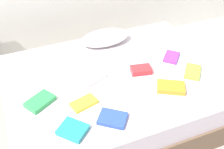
# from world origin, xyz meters

# --- Properties ---
(ground_plane) EXTENTS (8.00, 8.00, 0.00)m
(ground_plane) POSITION_xyz_m (0.00, 0.00, 0.00)
(ground_plane) COLOR #9E998E
(bed) EXTENTS (2.00, 1.50, 0.50)m
(bed) POSITION_xyz_m (0.00, 0.00, 0.25)
(bed) COLOR brown
(bed) RESTS_ON ground
(pillow) EXTENTS (0.52, 0.26, 0.15)m
(pillow) POSITION_xyz_m (0.12, 0.54, 0.57)
(pillow) COLOR white
(pillow) RESTS_ON bed
(textbook_green) EXTENTS (0.27, 0.24, 0.04)m
(textbook_green) POSITION_xyz_m (-0.70, -0.10, 0.52)
(textbook_green) COLOR green
(textbook_green) RESTS_ON bed
(textbook_white) EXTENTS (0.27, 0.23, 0.04)m
(textbook_white) POSITION_xyz_m (-0.20, 0.04, 0.52)
(textbook_white) COLOR white
(textbook_white) RESTS_ON bed
(textbook_blue) EXTENTS (0.27, 0.26, 0.03)m
(textbook_blue) POSITION_xyz_m (-0.21, -0.49, 0.52)
(textbook_blue) COLOR #2847B7
(textbook_blue) RESTS_ON bed
(textbook_orange) EXTENTS (0.28, 0.25, 0.04)m
(textbook_orange) POSITION_xyz_m (0.39, -0.35, 0.52)
(textbook_orange) COLOR orange
(textbook_orange) RESTS_ON bed
(textbook_lime) EXTENTS (0.24, 0.25, 0.03)m
(textbook_lime) POSITION_xyz_m (0.69, -0.23, 0.52)
(textbook_lime) COLOR #8CC638
(textbook_lime) RESTS_ON bed
(textbook_purple) EXTENTS (0.23, 0.23, 0.02)m
(textbook_purple) POSITION_xyz_m (0.64, 0.05, 0.51)
(textbook_purple) COLOR purple
(textbook_purple) RESTS_ON bed
(textbook_red) EXTENTS (0.21, 0.16, 0.05)m
(textbook_red) POSITION_xyz_m (0.25, -0.04, 0.53)
(textbook_red) COLOR red
(textbook_red) RESTS_ON bed
(textbook_teal) EXTENTS (0.26, 0.26, 0.04)m
(textbook_teal) POSITION_xyz_m (-0.53, -0.48, 0.52)
(textbook_teal) COLOR teal
(textbook_teal) RESTS_ON bed
(textbook_yellow) EXTENTS (0.23, 0.17, 0.03)m
(textbook_yellow) POSITION_xyz_m (-0.37, -0.25, 0.51)
(textbook_yellow) COLOR yellow
(textbook_yellow) RESTS_ON bed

